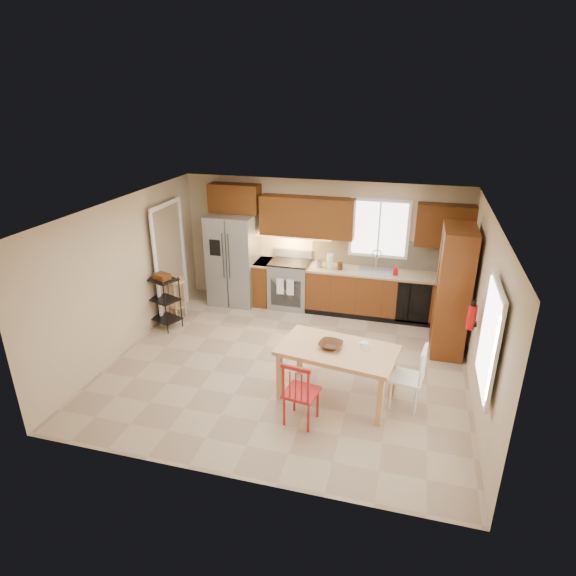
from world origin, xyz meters
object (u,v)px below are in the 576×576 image
(chair_red, at_px, (301,391))
(table_bowl, at_px, (331,348))
(dining_table, at_px, (337,374))
(refrigerator, at_px, (234,259))
(range_stove, at_px, (290,285))
(fire_extinguisher, at_px, (472,317))
(pantry, at_px, (453,291))
(bar_stool, at_px, (177,298))
(soap_bottle, at_px, (396,270))
(table_jar, at_px, (364,347))
(utility_cart, at_px, (165,302))
(chair_white, at_px, (407,377))

(chair_red, distance_m, table_bowl, 0.77)
(dining_table, bearing_deg, refrigerator, 141.81)
(range_stove, xyz_separation_m, table_bowl, (1.33, -2.84, 0.32))
(dining_table, height_order, chair_red, chair_red)
(range_stove, distance_m, fire_extinguisher, 3.83)
(pantry, xyz_separation_m, bar_stool, (-4.93, -0.03, -0.67))
(soap_bottle, bearing_deg, table_bowl, -104.17)
(soap_bottle, bearing_deg, table_jar, -95.41)
(table_bowl, height_order, table_jar, table_jar)
(range_stove, height_order, table_bowl, range_stove)
(bar_stool, bearing_deg, table_bowl, -44.62)
(table_bowl, relative_size, table_jar, 2.34)
(table_jar, bearing_deg, chair_red, -132.90)
(chair_red, bearing_deg, range_stove, 116.16)
(dining_table, bearing_deg, soap_bottle, 86.71)
(pantry, bearing_deg, utility_cart, -174.22)
(table_bowl, bearing_deg, bar_stool, 150.87)
(pantry, distance_m, table_jar, 2.14)
(table_bowl, bearing_deg, chair_red, -111.13)
(utility_cart, bearing_deg, chair_white, 4.53)
(dining_table, distance_m, chair_white, 0.95)
(pantry, distance_m, table_bowl, 2.50)
(fire_extinguisher, bearing_deg, refrigerator, 155.48)
(pantry, relative_size, utility_cart, 2.13)
(range_stove, relative_size, chair_white, 0.99)
(chair_white, xyz_separation_m, table_jar, (-0.60, 0.05, 0.35))
(dining_table, height_order, table_jar, table_jar)
(fire_extinguisher, bearing_deg, bar_stool, 168.72)
(chair_red, height_order, chair_white, same)
(range_stove, bearing_deg, utility_cart, -142.73)
(chair_red, bearing_deg, refrigerator, 131.98)
(soap_bottle, xyz_separation_m, pantry, (0.95, -0.90, 0.05))
(fire_extinguisher, bearing_deg, range_stove, 147.38)
(chair_red, bearing_deg, utility_cart, 155.43)
(dining_table, height_order, bar_stool, dining_table)
(table_jar, bearing_deg, range_stove, 122.96)
(refrigerator, bearing_deg, table_jar, -42.50)
(table_bowl, xyz_separation_m, utility_cart, (-3.28, 1.36, -0.29))
(pantry, bearing_deg, table_bowl, -131.56)
(chair_red, distance_m, utility_cart, 3.64)
(dining_table, relative_size, chair_white, 1.70)
(range_stove, xyz_separation_m, chair_white, (2.38, -2.79, 0.00))
(fire_extinguisher, distance_m, table_jar, 1.60)
(fire_extinguisher, distance_m, bar_stool, 5.28)
(refrigerator, xyz_separation_m, soap_bottle, (3.18, -0.02, 0.09))
(table_bowl, relative_size, bar_stool, 0.42)
(range_stove, distance_m, utility_cart, 2.45)
(dining_table, distance_m, table_bowl, 0.41)
(refrigerator, xyz_separation_m, range_stove, (1.15, 0.06, -0.45))
(dining_table, bearing_deg, utility_cart, 167.06)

